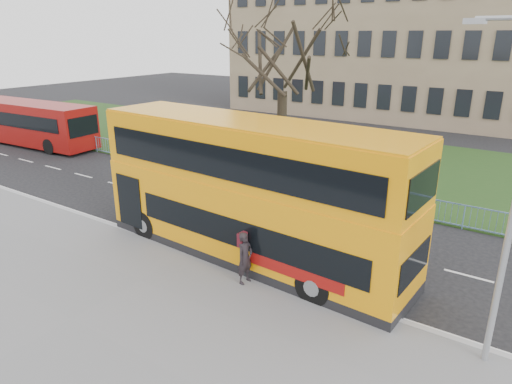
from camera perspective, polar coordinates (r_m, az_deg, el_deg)
ground at (r=18.60m, az=-4.82°, el=-5.92°), size 120.00×120.00×0.00m
pavement at (r=14.63m, az=-22.05°, el=-14.68°), size 80.00×10.50×0.12m
kerb at (r=17.51m, az=-8.00°, el=-7.47°), size 80.00×0.20×0.14m
grass_verge at (r=30.39m, az=12.21°, el=3.83°), size 80.00×15.40×0.08m
guard_railing at (r=23.53m, az=5.18°, el=0.99°), size 40.00×0.12×1.10m
bare_tree at (r=26.89m, az=3.36°, el=14.32°), size 7.73×7.73×11.04m
civic_building at (r=50.55m, az=16.62°, el=17.47°), size 30.00×15.00×14.00m
yellow_bus at (r=16.13m, az=-0.89°, el=0.50°), size 12.18×3.57×5.04m
red_bus at (r=37.98m, az=-26.57°, el=7.81°), size 12.09×3.47×3.15m
pedestrian at (r=14.92m, az=-1.38°, el=-8.23°), size 0.48×0.68×1.77m
street_lamp at (r=11.57m, az=29.38°, el=0.02°), size 1.72×0.31×8.11m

